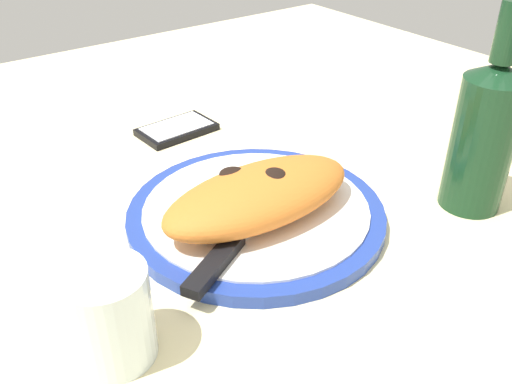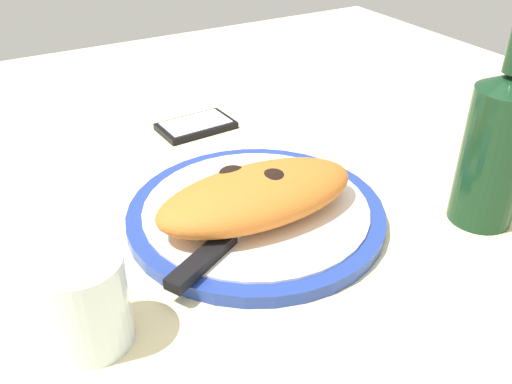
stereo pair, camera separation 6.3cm
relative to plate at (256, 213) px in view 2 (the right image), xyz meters
The scene contains 8 objects.
ground_plane 2.38cm from the plate, ahead, with size 150.00×150.00×3.00cm, color beige.
plate is the anchor object (origin of this frame).
calzone 4.06cm from the plate, 65.11° to the left, with size 23.95×11.34×5.45cm.
fork 6.27cm from the plate, 55.31° to the right, with size 15.38×5.10×0.40cm.
knife 8.60cm from the plate, 35.34° to the left, with size 22.05×12.97×1.20cm.
smartphone 26.32cm from the plate, 98.98° to the right, with size 11.71×7.56×1.16cm.
water_glass 23.85cm from the plate, 22.54° to the left, with size 7.23×7.23×8.95cm.
wine_bottle 27.79cm from the plate, 150.95° to the left, with size 7.25×7.25×24.42cm.
Camera 2 is at (26.69, 46.67, 37.56)cm, focal length 38.87 mm.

